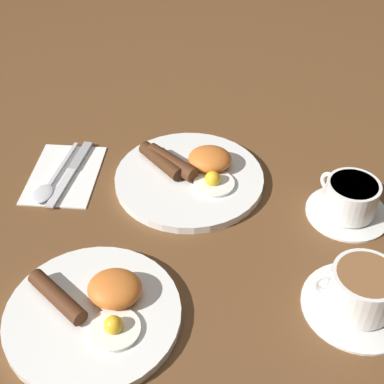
# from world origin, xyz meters

# --- Properties ---
(ground_plane) EXTENTS (3.00, 3.00, 0.00)m
(ground_plane) POSITION_xyz_m (0.00, 0.00, 0.00)
(ground_plane) COLOR brown
(breakfast_plate_near) EXTENTS (0.28, 0.28, 0.05)m
(breakfast_plate_near) POSITION_xyz_m (-0.00, -0.01, 0.01)
(breakfast_plate_near) COLOR white
(breakfast_plate_near) RESTS_ON ground_plane
(breakfast_plate_far) EXTENTS (0.25, 0.25, 0.05)m
(breakfast_plate_far) POSITION_xyz_m (0.09, 0.32, 0.01)
(breakfast_plate_far) COLOR white
(breakfast_plate_far) RESTS_ON ground_plane
(teacup_near) EXTENTS (0.14, 0.14, 0.07)m
(teacup_near) POSITION_xyz_m (-0.28, 0.05, 0.03)
(teacup_near) COLOR white
(teacup_near) RESTS_ON ground_plane
(teacup_far) EXTENTS (0.16, 0.16, 0.07)m
(teacup_far) POSITION_xyz_m (-0.28, 0.25, 0.03)
(teacup_far) COLOR white
(teacup_far) RESTS_ON ground_plane
(napkin) EXTENTS (0.13, 0.19, 0.01)m
(napkin) POSITION_xyz_m (0.24, 0.01, 0.00)
(napkin) COLOR white
(napkin) RESTS_ON ground_plane
(knife) EXTENTS (0.03, 0.20, 0.01)m
(knife) POSITION_xyz_m (0.22, 0.00, 0.01)
(knife) COLOR silver
(knife) RESTS_ON napkin
(spoon) EXTENTS (0.04, 0.19, 0.01)m
(spoon) POSITION_xyz_m (0.25, 0.06, 0.01)
(spoon) COLOR silver
(spoon) RESTS_ON napkin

